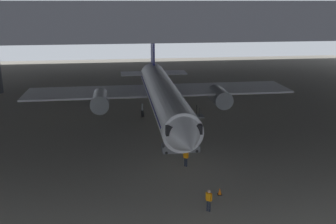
{
  "coord_description": "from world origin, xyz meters",
  "views": [
    {
      "loc": [
        -5.99,
        -46.81,
        14.97
      ],
      "look_at": [
        -0.64,
        -5.21,
        2.6
      ],
      "focal_mm": 40.32,
      "sensor_mm": 36.0,
      "label": 1
    }
  ],
  "objects_px": {
    "airplane_main": "(163,95)",
    "crew_worker_near_nose": "(209,199)",
    "boarding_stairs": "(181,144)",
    "crew_worker_by_stairs": "(186,157)",
    "traffic_cone_orange": "(220,191)"
  },
  "relations": [
    {
      "from": "boarding_stairs",
      "to": "crew_worker_by_stairs",
      "type": "height_order",
      "value": "boarding_stairs"
    },
    {
      "from": "airplane_main",
      "to": "crew_worker_near_nose",
      "type": "xyz_separation_m",
      "value": [
        0.82,
        -22.28,
        -2.49
      ]
    },
    {
      "from": "airplane_main",
      "to": "crew_worker_near_nose",
      "type": "distance_m",
      "value": 22.43
    },
    {
      "from": "traffic_cone_orange",
      "to": "crew_worker_near_nose",
      "type": "bearing_deg",
      "value": -122.29
    },
    {
      "from": "crew_worker_near_nose",
      "to": "crew_worker_by_stairs",
      "type": "distance_m",
      "value": 8.01
    },
    {
      "from": "crew_worker_by_stairs",
      "to": "traffic_cone_orange",
      "type": "relative_size",
      "value": 2.83
    },
    {
      "from": "crew_worker_near_nose",
      "to": "crew_worker_by_stairs",
      "type": "relative_size",
      "value": 1.03
    },
    {
      "from": "boarding_stairs",
      "to": "crew_worker_near_nose",
      "type": "relative_size",
      "value": 2.7
    },
    {
      "from": "airplane_main",
      "to": "boarding_stairs",
      "type": "bearing_deg",
      "value": -86.13
    },
    {
      "from": "boarding_stairs",
      "to": "crew_worker_by_stairs",
      "type": "bearing_deg",
      "value": -92.96
    },
    {
      "from": "crew_worker_near_nose",
      "to": "traffic_cone_orange",
      "type": "distance_m",
      "value": 2.84
    },
    {
      "from": "boarding_stairs",
      "to": "traffic_cone_orange",
      "type": "xyz_separation_m",
      "value": [
        1.58,
        -9.56,
        -0.44
      ]
    },
    {
      "from": "crew_worker_near_nose",
      "to": "crew_worker_by_stairs",
      "type": "bearing_deg",
      "value": 92.25
    },
    {
      "from": "airplane_main",
      "to": "traffic_cone_orange",
      "type": "relative_size",
      "value": 62.44
    },
    {
      "from": "crew_worker_near_nose",
      "to": "airplane_main",
      "type": "bearing_deg",
      "value": 92.1
    }
  ]
}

